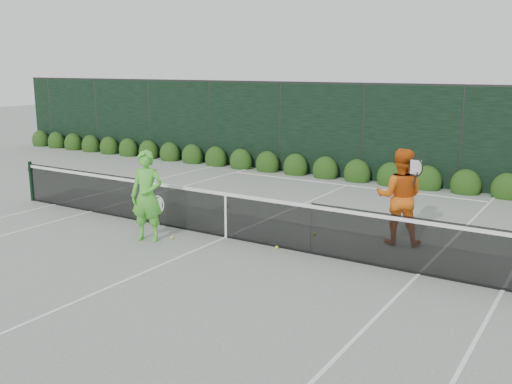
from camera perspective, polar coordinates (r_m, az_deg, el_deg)
The scene contains 8 objects.
ground at distance 12.14m, azimuth -3.01°, elevation -4.57°, with size 80.00×80.00×0.00m, color gray.
tennis_net at distance 12.01m, azimuth -3.13°, elevation -2.12°, with size 12.90×0.10×1.07m.
player_woman at distance 11.91m, azimuth -10.85°, elevation -0.41°, with size 0.80×0.64×1.89m.
player_man at distance 11.84m, azimuth 14.17°, elevation -0.46°, with size 1.12×0.98×1.96m.
court_lines at distance 12.14m, azimuth -3.01°, elevation -4.54°, with size 11.03×23.83×0.01m.
windscreen_fence at distance 9.75m, azimuth -12.34°, elevation 0.11°, with size 32.00×21.07×3.06m.
hedge_row at distance 18.23m, azimuth 10.07°, elevation 1.79°, with size 31.66×0.65×0.94m.
tennis_balls at distance 12.50m, azimuth -3.23°, elevation -3.90°, with size 4.55×1.92×0.07m.
Camera 1 is at (6.73, -9.46, 3.55)m, focal length 40.00 mm.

